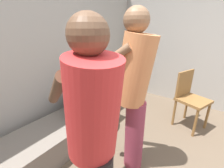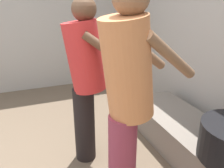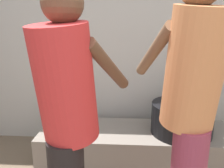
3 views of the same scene
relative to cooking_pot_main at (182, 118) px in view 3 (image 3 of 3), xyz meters
The scene contains 5 objects.
block_enclosure_rear 1.09m from the cooking_pot_main, 137.20° to the left, with size 5.28×0.20×2.43m, color #ADA8A0.
hearth_ledge 0.54m from the cooking_pot_main, behind, with size 1.92×0.60×0.33m, color slate.
cooking_pot_main is the anchor object (origin of this frame).
cook_in_orange_shirt 1.01m from the cooking_pot_main, 101.99° to the right, with size 0.49×0.74×1.65m.
cook_in_red_shirt 1.36m from the cooking_pot_main, 131.31° to the right, with size 0.55×0.72×1.55m.
Camera 3 is at (0.05, -0.42, 1.34)m, focal length 36.39 mm.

